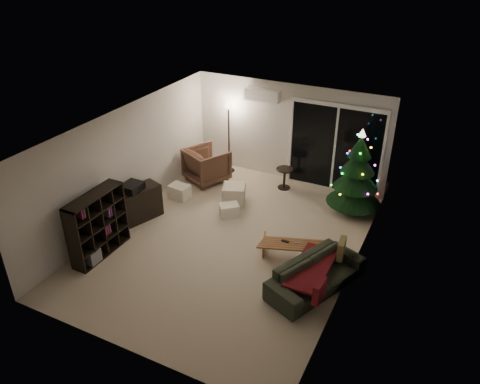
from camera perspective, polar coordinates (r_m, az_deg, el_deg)
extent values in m
plane|color=beige|center=(9.75, -1.32, -6.05)|extent=(6.50, 6.50, 0.00)
plane|color=white|center=(8.56, -1.50, 7.78)|extent=(6.50, 6.50, 0.00)
cube|color=silver|center=(11.79, 5.99, 7.19)|extent=(5.00, 0.02, 2.50)
cube|color=silver|center=(6.88, -14.30, -11.26)|extent=(5.00, 0.02, 2.50)
cube|color=silver|center=(10.37, -13.76, 3.34)|extent=(0.02, 6.50, 2.50)
cube|color=silver|center=(8.38, 13.96, -3.23)|extent=(0.02, 6.50, 2.50)
cube|color=black|center=(11.53, 11.49, 5.15)|extent=(2.20, 0.02, 2.10)
cube|color=white|center=(11.63, 2.72, 11.72)|extent=(0.90, 0.22, 0.28)
cube|color=#3F3833|center=(12.45, 11.67, 1.37)|extent=(2.60, 1.00, 0.10)
cube|color=white|center=(12.57, 12.42, 4.35)|extent=(2.20, 0.06, 1.00)
cube|color=black|center=(10.50, -12.77, -1.60)|extent=(0.83, 1.29, 0.75)
cube|color=black|center=(10.28, -13.05, 0.59)|extent=(0.38, 0.45, 0.16)
imported|color=brown|center=(11.94, -4.08, 3.31)|extent=(1.26, 1.27, 0.87)
cube|color=#F3E5BA|center=(10.97, -0.74, -0.30)|extent=(0.66, 0.66, 0.46)
cube|color=white|center=(11.32, -7.39, 0.06)|extent=(0.50, 0.40, 0.33)
cube|color=white|center=(10.52, -1.33, -2.23)|extent=(0.52, 0.51, 0.29)
cylinder|color=black|center=(11.67, 5.42, 1.67)|extent=(0.48, 0.48, 0.53)
cylinder|color=black|center=(12.23, -1.37, 6.53)|extent=(0.30, 0.30, 1.86)
imported|color=#2A2F23|center=(8.54, 9.27, -9.93)|extent=(1.45, 2.07, 0.56)
cube|color=#5A0B1D|center=(8.49, 8.69, -9.10)|extent=(0.60, 1.39, 0.05)
cube|color=olive|center=(8.87, 12.25, -6.78)|extent=(0.14, 0.38, 0.37)
cube|color=#5A0B1D|center=(7.86, 9.66, -11.82)|extent=(0.14, 0.38, 0.37)
cube|color=black|center=(9.10, 5.53, -5.99)|extent=(0.15, 0.05, 0.02)
cube|color=slate|center=(9.07, 7.13, -6.21)|extent=(0.15, 0.09, 0.02)
cone|color=black|center=(10.64, 14.09, 2.45)|extent=(1.38, 1.38, 2.00)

